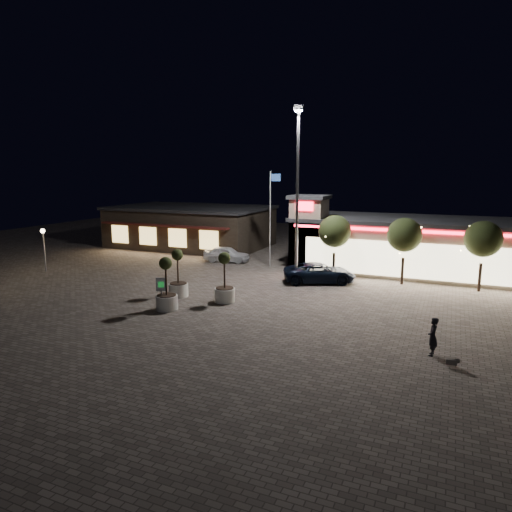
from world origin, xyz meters
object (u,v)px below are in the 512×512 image
at_px(planter_left, 178,282).
at_px(white_sedan, 227,254).
at_px(pedestrian, 433,337).
at_px(planter_mid, 167,293).
at_px(valet_sign, 161,287).
at_px(pickup_truck, 319,273).

bearing_deg(planter_left, white_sedan, 101.69).
relative_size(pedestrian, planter_left, 0.55).
height_order(planter_mid, valet_sign, planter_mid).
bearing_deg(valet_sign, planter_mid, 6.57).
relative_size(pickup_truck, white_sedan, 1.26).
xyz_separation_m(white_sedan, valet_sign, (3.04, -14.29, 0.63)).
height_order(pickup_truck, pedestrian, pedestrian).
height_order(pedestrian, planter_left, planter_left).
relative_size(white_sedan, planter_mid, 1.31).
bearing_deg(pickup_truck, valet_sign, 122.22).
relative_size(pickup_truck, planter_mid, 1.66).
bearing_deg(planter_left, planter_mid, -70.36).
relative_size(pickup_truck, planter_left, 1.67).
bearing_deg(pedestrian, white_sedan, -129.39).
distance_m(white_sedan, pedestrian, 23.60).
height_order(pickup_truck, white_sedan, pickup_truck).
height_order(planter_left, valet_sign, planter_left).
xyz_separation_m(pickup_truck, valet_sign, (-6.70, -10.06, 0.61)).
bearing_deg(planter_left, pickup_truck, 44.77).
relative_size(pedestrian, planter_mid, 0.55).
bearing_deg(planter_mid, white_sedan, 103.26).
distance_m(planter_left, valet_sign, 2.87).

